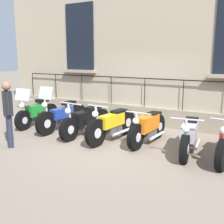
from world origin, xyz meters
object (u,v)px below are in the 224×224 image
(motorcycle_blue, at_px, (62,116))
(motorcycle_green, at_px, (37,113))
(motorcycle_orange, at_px, (148,128))
(pedestrian_standing, at_px, (8,111))
(motorcycle_black, at_px, (86,121))
(motorcycle_silver, at_px, (189,136))
(motorcycle_yellow, at_px, (112,124))

(motorcycle_blue, bearing_deg, motorcycle_green, -90.54)
(motorcycle_orange, distance_m, pedestrian_standing, 3.54)
(motorcycle_green, relative_size, pedestrian_standing, 1.18)
(motorcycle_green, bearing_deg, motorcycle_black, 87.75)
(motorcycle_green, xyz_separation_m, motorcycle_silver, (0.07, 4.98, -0.02))
(motorcycle_orange, height_order, pedestrian_standing, pedestrian_standing)
(motorcycle_blue, bearing_deg, motorcycle_orange, 92.18)
(motorcycle_black, bearing_deg, motorcycle_blue, -94.22)
(motorcycle_green, xyz_separation_m, motorcycle_orange, (-0.10, 3.85, -0.00))
(motorcycle_blue, relative_size, pedestrian_standing, 1.30)
(motorcycle_yellow, relative_size, pedestrian_standing, 1.28)
(motorcycle_black, relative_size, motorcycle_orange, 1.11)
(motorcycle_green, relative_size, motorcycle_black, 0.92)
(motorcycle_blue, distance_m, motorcycle_black, 0.94)
(motorcycle_black, xyz_separation_m, motorcycle_orange, (-0.17, 1.84, 0.00))
(motorcycle_green, xyz_separation_m, motorcycle_black, (0.08, 2.02, -0.00))
(motorcycle_blue, bearing_deg, motorcycle_black, 85.78)
(motorcycle_green, distance_m, pedestrian_standing, 2.20)
(motorcycle_green, height_order, motorcycle_silver, motorcycle_green)
(motorcycle_yellow, relative_size, motorcycle_orange, 1.11)
(motorcycle_yellow, xyz_separation_m, motorcycle_orange, (-0.23, 0.93, -0.01))
(motorcycle_orange, distance_m, motorcycle_silver, 1.13)
(motorcycle_black, height_order, motorcycle_yellow, motorcycle_yellow)
(motorcycle_blue, xyz_separation_m, motorcycle_orange, (-0.11, 2.77, -0.02))
(motorcycle_yellow, distance_m, motorcycle_orange, 0.96)
(motorcycle_green, height_order, motorcycle_yellow, motorcycle_green)
(motorcycle_yellow, bearing_deg, pedestrian_standing, -47.62)
(motorcycle_orange, xyz_separation_m, motorcycle_silver, (0.16, 1.12, -0.02))
(motorcycle_black, distance_m, motorcycle_yellow, 0.90)
(motorcycle_silver, xyz_separation_m, pedestrian_standing, (1.84, -4.00, 0.52))
(motorcycle_yellow, bearing_deg, motorcycle_green, -92.61)
(motorcycle_blue, bearing_deg, motorcycle_silver, 89.16)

